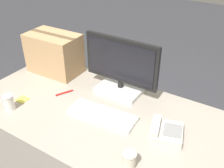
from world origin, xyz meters
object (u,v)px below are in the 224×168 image
keyboard (102,115)px  paper_cup_right (129,160)px  cardboard_box (54,53)px  paper_cup_left (9,102)px  sticky_note_pad (22,99)px  monitor (121,70)px  pen_marker (64,93)px  desk_phone (165,132)px

keyboard → paper_cup_right: 0.43m
paper_cup_right → cardboard_box: cardboard_box is taller
paper_cup_left → cardboard_box: size_ratio=0.25×
paper_cup_left → sticky_note_pad: 0.13m
monitor → paper_cup_left: monitor is taller
monitor → pen_marker: monitor is taller
keyboard → paper_cup_left: size_ratio=4.27×
keyboard → sticky_note_pad: 0.59m
monitor → pen_marker: size_ratio=4.57×
paper_cup_left → keyboard: bearing=24.9°
desk_phone → pen_marker: (-0.79, 0.03, -0.02)m
desk_phone → paper_cup_right: bearing=-119.6°
paper_cup_left → paper_cup_right: paper_cup_left is taller
sticky_note_pad → monitor: bearing=41.7°
keyboard → desk_phone: (0.41, 0.04, 0.02)m
paper_cup_right → cardboard_box: size_ratio=0.21×
keyboard → cardboard_box: bearing=151.9°
keyboard → desk_phone: bearing=1.9°
keyboard → paper_cup_right: size_ratio=5.10×
paper_cup_left → paper_cup_right: (0.90, -0.00, -0.01)m
desk_phone → sticky_note_pad: 1.00m
monitor → cardboard_box: 0.61m
monitor → pen_marker: 0.44m
paper_cup_left → pen_marker: size_ratio=0.87×
paper_cup_left → monitor: bearing=48.8°
pen_marker → desk_phone: bearing=115.2°
paper_cup_left → pen_marker: paper_cup_left is taller
monitor → keyboard: monitor is taller
paper_cup_right → paper_cup_left: bearing=180.0°
sticky_note_pad → desk_phone: bearing=10.7°
keyboard → desk_phone: desk_phone is taller
paper_cup_left → desk_phone: bearing=17.3°
monitor → keyboard: bearing=-80.6°
pen_marker → sticky_note_pad: 0.29m
monitor → desk_phone: monitor is taller
keyboard → monitor: bearing=95.4°
sticky_note_pad → cardboard_box: bearing=100.8°
monitor → keyboard: 0.36m
pen_marker → sticky_note_pad: pen_marker is taller
monitor → paper_cup_right: 0.71m
monitor → sticky_note_pad: 0.72m
paper_cup_left → paper_cup_right: bearing=-0.0°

